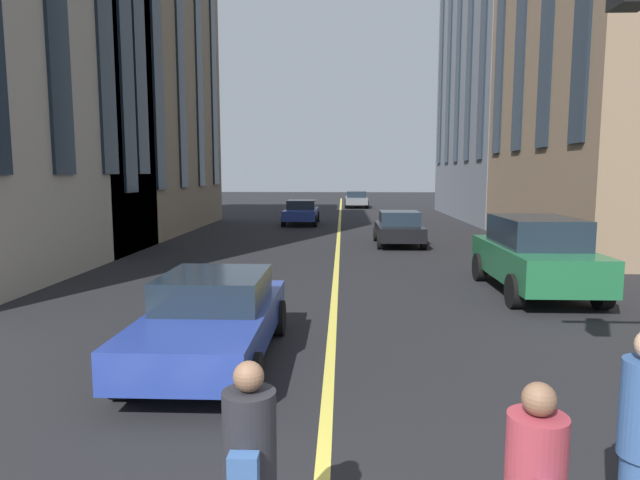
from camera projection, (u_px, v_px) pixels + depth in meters
name	position (u px, v px, depth m)	size (l,w,h in m)	color
lane_centre_line	(338.00, 244.00, 22.69)	(80.00, 0.16, 0.01)	#D8C64C
car_blue_near	(301.00, 212.00, 31.53)	(4.40, 1.95, 1.37)	navy
car_black_parked_a	(399.00, 228.00, 22.35)	(3.90, 1.89, 1.40)	black
car_green_far	(535.00, 254.00, 13.42)	(4.70, 2.14, 1.88)	#1E6038
car_grey_trailing	(356.00, 199.00, 46.30)	(4.40, 1.95, 1.37)	slate
car_blue_mid	(213.00, 317.00, 8.62)	(4.40, 1.95, 1.37)	navy
pedestrian_companion	(250.00, 476.00, 3.87)	(0.50, 0.38, 1.67)	maroon
building_left_near	(76.00, 65.00, 25.92)	(16.63, 10.11, 15.97)	gray
building_right_near	(541.00, 10.00, 34.14)	(15.64, 10.04, 26.03)	slate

